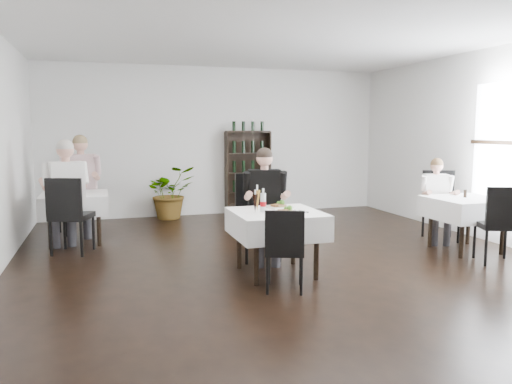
% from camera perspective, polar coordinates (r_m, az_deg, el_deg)
% --- Properties ---
extents(room_shell, '(9.00, 9.00, 9.00)m').
position_cam_1_polar(room_shell, '(6.01, 5.09, 4.80)').
color(room_shell, black).
rests_on(room_shell, ground).
extents(wine_shelf, '(0.90, 0.28, 1.75)m').
position_cam_1_polar(wine_shelf, '(10.32, -0.94, 2.17)').
color(wine_shelf, black).
rests_on(wine_shelf, ground).
extents(main_table, '(1.03, 1.03, 0.77)m').
position_cam_1_polar(main_table, '(6.01, 2.34, -3.63)').
color(main_table, black).
rests_on(main_table, ground).
extents(left_table, '(0.98, 0.98, 0.77)m').
position_cam_1_polar(left_table, '(8.15, -19.99, -1.21)').
color(left_table, black).
rests_on(left_table, ground).
extents(right_table, '(0.98, 0.98, 0.77)m').
position_cam_1_polar(right_table, '(7.77, 22.91, -1.73)').
color(right_table, black).
rests_on(right_table, ground).
extents(potted_tree, '(1.11, 1.02, 1.04)m').
position_cam_1_polar(potted_tree, '(9.92, -9.80, -0.04)').
color(potted_tree, '#29571D').
rests_on(potted_tree, ground).
extents(main_chair_far, '(0.53, 0.54, 1.15)m').
position_cam_1_polar(main_chair_far, '(6.79, 0.06, -2.07)').
color(main_chair_far, black).
rests_on(main_chair_far, ground).
extents(main_chair_near, '(0.54, 0.54, 0.91)m').
position_cam_1_polar(main_chair_near, '(5.37, 3.29, -6.06)').
color(main_chair_near, black).
rests_on(main_chair_near, ground).
extents(left_chair_far, '(0.63, 0.64, 1.10)m').
position_cam_1_polar(left_chair_far, '(9.00, -20.10, -0.41)').
color(left_chair_far, black).
rests_on(left_chair_far, ground).
extents(left_chair_near, '(0.64, 0.65, 1.09)m').
position_cam_1_polar(left_chair_near, '(7.41, -20.62, -2.01)').
color(left_chair_near, black).
rests_on(left_chair_near, ground).
extents(right_chair_far, '(0.65, 0.65, 1.09)m').
position_cam_1_polar(right_chair_far, '(8.49, 20.26, -0.88)').
color(right_chair_far, black).
rests_on(right_chair_far, ground).
extents(right_chair_near, '(0.61, 0.61, 1.03)m').
position_cam_1_polar(right_chair_near, '(7.18, 26.13, -2.85)').
color(right_chair_near, black).
rests_on(right_chair_near, ground).
extents(diner_main, '(0.62, 0.64, 1.51)m').
position_cam_1_polar(diner_main, '(6.54, 1.05, -0.47)').
color(diner_main, '#393940').
rests_on(diner_main, ground).
extents(diner_left_far, '(0.66, 0.67, 1.66)m').
position_cam_1_polar(diner_left_far, '(8.68, -19.39, 1.59)').
color(diner_left_far, '#393940').
rests_on(diner_left_far, ground).
extents(diner_left_near, '(0.67, 0.71, 1.61)m').
position_cam_1_polar(diner_left_near, '(7.56, -20.92, 0.54)').
color(diner_left_near, '#393940').
rests_on(diner_left_near, ground).
extents(diner_right_far, '(0.56, 0.59, 1.31)m').
position_cam_1_polar(diner_right_far, '(8.18, 19.97, -0.19)').
color(diner_right_far, '#393940').
rests_on(diner_right_far, ground).
extents(plate_far, '(0.35, 0.35, 0.09)m').
position_cam_1_polar(plate_far, '(6.26, 2.61, -1.62)').
color(plate_far, white).
rests_on(plate_far, main_table).
extents(plate_near, '(0.32, 0.32, 0.09)m').
position_cam_1_polar(plate_near, '(5.85, 3.46, -2.24)').
color(plate_near, white).
rests_on(plate_near, main_table).
extents(pilsner_dark, '(0.06, 0.06, 0.27)m').
position_cam_1_polar(pilsner_dark, '(5.86, -0.11, -1.29)').
color(pilsner_dark, black).
rests_on(pilsner_dark, main_table).
extents(pilsner_lager, '(0.08, 0.08, 0.32)m').
position_cam_1_polar(pilsner_lager, '(5.95, 0.14, -0.99)').
color(pilsner_lager, '#C28831').
rests_on(pilsner_lager, main_table).
extents(coke_bottle, '(0.07, 0.07, 0.28)m').
position_cam_1_polar(coke_bottle, '(5.92, 0.82, -1.21)').
color(coke_bottle, silver).
rests_on(coke_bottle, main_table).
extents(napkin_cutlery, '(0.25, 0.22, 0.02)m').
position_cam_1_polar(napkin_cutlery, '(5.91, 4.80, -2.28)').
color(napkin_cutlery, black).
rests_on(napkin_cutlery, main_table).
extents(pepper_mill, '(0.05, 0.05, 0.11)m').
position_cam_1_polar(pepper_mill, '(7.81, 22.79, -0.17)').
color(pepper_mill, black).
rests_on(pepper_mill, right_table).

